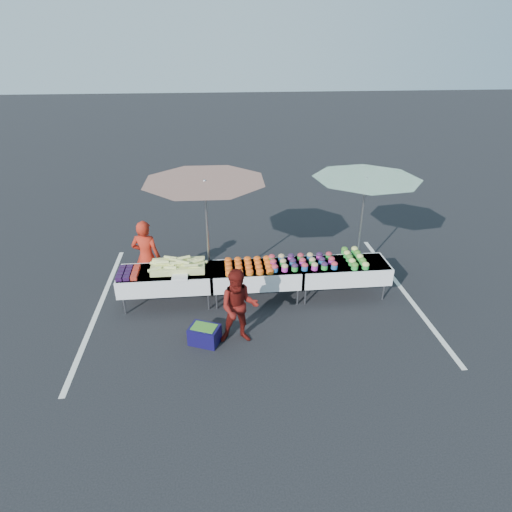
{
  "coord_description": "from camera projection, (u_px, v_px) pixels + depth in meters",
  "views": [
    {
      "loc": [
        -0.74,
        -7.55,
        4.83
      ],
      "look_at": [
        0.0,
        0.0,
        1.0
      ],
      "focal_mm": 30.0,
      "sensor_mm": 36.0,
      "label": 1
    }
  ],
  "objects": [
    {
      "name": "customer",
      "position": [
        239.0,
        307.0,
        7.39
      ],
      "size": [
        0.71,
        0.57,
        1.42
      ],
      "primitive_type": "imported",
      "rotation": [
        0.0,
        0.0,
        -0.04
      ],
      "color": "#5C110D",
      "rests_on": "ground"
    },
    {
      "name": "vendor",
      "position": [
        147.0,
        257.0,
        8.88
      ],
      "size": [
        0.66,
        0.5,
        1.62
      ],
      "primitive_type": "imported",
      "rotation": [
        0.0,
        0.0,
        2.93
      ],
      "color": "#AF2314",
      "rests_on": "ground"
    },
    {
      "name": "bean_baskets",
      "position": [
        355.0,
        258.0,
        8.83
      ],
      "size": [
        0.36,
        0.86,
        0.15
      ],
      "color": "green",
      "rests_on": "table_right"
    },
    {
      "name": "table_left",
      "position": [
        166.0,
        279.0,
        8.53
      ],
      "size": [
        1.86,
        0.81,
        0.75
      ],
      "color": "white",
      "rests_on": "ground"
    },
    {
      "name": "table_right",
      "position": [
        342.0,
        270.0,
        8.84
      ],
      "size": [
        1.86,
        0.81,
        0.75
      ],
      "color": "white",
      "rests_on": "ground"
    },
    {
      "name": "carrot_bowls",
      "position": [
        249.0,
        265.0,
        8.57
      ],
      "size": [
        0.95,
        0.69,
        0.11
      ],
      "color": "#CB5F16",
      "rests_on": "table_center"
    },
    {
      "name": "storage_bin",
      "position": [
        205.0,
        334.0,
        7.58
      ],
      "size": [
        0.62,
        0.54,
        0.33
      ],
      "rotation": [
        0.0,
        0.0,
        -0.4
      ],
      "color": "#100C3D",
      "rests_on": "ground"
    },
    {
      "name": "ground",
      "position": [
        256.0,
        299.0,
        8.95
      ],
      "size": [
        80.0,
        80.0,
        0.0
      ],
      "primitive_type": "plane",
      "color": "black"
    },
    {
      "name": "umbrella_left",
      "position": [
        205.0,
        191.0,
        8.21
      ],
      "size": [
        3.19,
        3.19,
        2.47
      ],
      "rotation": [
        0.0,
        0.0,
        -0.41
      ],
      "color": "black",
      "rests_on": "ground"
    },
    {
      "name": "potato_cups",
      "position": [
        303.0,
        261.0,
        8.66
      ],
      "size": [
        1.34,
        0.58,
        0.16
      ],
      "color": "#205599",
      "rests_on": "table_right"
    },
    {
      "name": "stripe_right",
      "position": [
        403.0,
        291.0,
        9.23
      ],
      "size": [
        0.1,
        5.0,
        0.0
      ],
      "primitive_type": "cube",
      "color": "silver",
      "rests_on": "ground"
    },
    {
      "name": "table_center",
      "position": [
        256.0,
        274.0,
        8.69
      ],
      "size": [
        1.86,
        0.81,
        0.75
      ],
      "color": "white",
      "rests_on": "ground"
    },
    {
      "name": "corn_pile",
      "position": [
        178.0,
        266.0,
        8.48
      ],
      "size": [
        1.16,
        0.57,
        0.26
      ],
      "color": "#C2C364",
      "rests_on": "table_left"
    },
    {
      "name": "stripe_left",
      "position": [
        99.0,
        307.0,
        8.67
      ],
      "size": [
        0.1,
        5.0,
        0.0
      ],
      "primitive_type": "cube",
      "color": "silver",
      "rests_on": "ground"
    },
    {
      "name": "berry_punnets",
      "position": [
        128.0,
        273.0,
        8.32
      ],
      "size": [
        0.4,
        0.54,
        0.08
      ],
      "color": "#210B2E",
      "rests_on": "table_left"
    },
    {
      "name": "umbrella_right",
      "position": [
        366.0,
        187.0,
        8.92
      ],
      "size": [
        2.75,
        2.75,
        2.31
      ],
      "rotation": [
        0.0,
        0.0,
        -0.25
      ],
      "color": "black",
      "rests_on": "ground"
    },
    {
      "name": "plastic_bags",
      "position": [
        180.0,
        277.0,
        8.2
      ],
      "size": [
        0.3,
        0.25,
        0.05
      ],
      "primitive_type": "cube",
      "color": "white",
      "rests_on": "table_left"
    }
  ]
}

